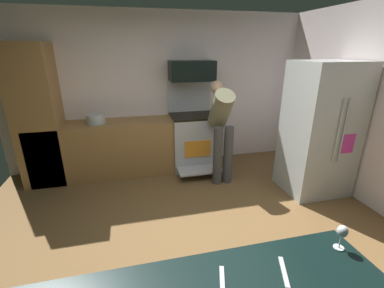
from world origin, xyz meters
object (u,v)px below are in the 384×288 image
(microwave, at_px, (192,71))
(refrigerator, at_px, (320,130))
(oven_range, at_px, (193,139))
(stock_pot, at_px, (96,119))
(person_cook, at_px, (221,125))
(wine_glass_far, at_px, (342,233))

(microwave, relative_size, refrigerator, 0.40)
(refrigerator, bearing_deg, oven_range, 141.91)
(microwave, bearing_deg, refrigerator, -40.17)
(stock_pot, bearing_deg, oven_range, -0.47)
(person_cook, relative_size, wine_glass_far, 9.85)
(wine_glass_far, bearing_deg, person_cook, 85.91)
(person_cook, bearing_deg, microwave, 113.45)
(wine_glass_far, height_order, stock_pot, wine_glass_far)
(microwave, distance_m, wine_glass_far, 3.37)
(oven_range, xyz_separation_m, refrigerator, (1.55, -1.21, 0.42))
(oven_range, height_order, microwave, microwave)
(person_cook, distance_m, wine_glass_far, 2.63)
(oven_range, height_order, refrigerator, refrigerator)
(oven_range, xyz_separation_m, stock_pot, (-1.57, 0.01, 0.46))
(oven_range, height_order, person_cook, person_cook)
(stock_pot, bearing_deg, person_cook, -17.99)
(person_cook, bearing_deg, wine_glass_far, -94.09)
(oven_range, relative_size, microwave, 2.03)
(refrigerator, distance_m, person_cook, 1.39)
(refrigerator, relative_size, person_cook, 1.21)
(refrigerator, distance_m, stock_pot, 3.35)
(microwave, xyz_separation_m, wine_glass_far, (0.11, -3.31, -0.66))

